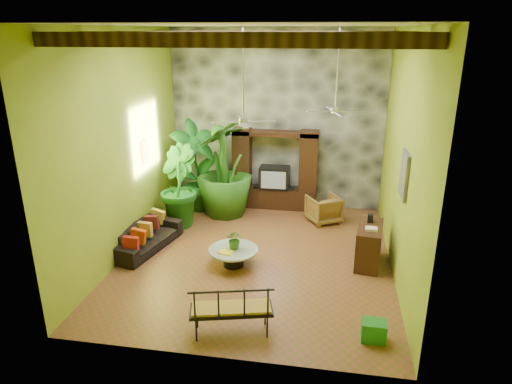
% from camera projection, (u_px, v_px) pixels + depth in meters
% --- Properties ---
extents(ground, '(7.00, 7.00, 0.00)m').
position_uv_depth(ground, '(257.00, 256.00, 10.50)').
color(ground, brown).
rests_on(ground, ground).
extents(ceiling, '(6.00, 7.00, 0.02)m').
position_uv_depth(ceiling, '(257.00, 25.00, 8.82)').
color(ceiling, silver).
rests_on(ceiling, back_wall).
extents(back_wall, '(6.00, 0.02, 5.00)m').
position_uv_depth(back_wall, '(277.00, 120.00, 12.91)').
color(back_wall, olive).
rests_on(back_wall, ground).
extents(left_wall, '(0.02, 7.00, 5.00)m').
position_uv_depth(left_wall, '(124.00, 145.00, 10.13)').
color(left_wall, olive).
rests_on(left_wall, ground).
extents(right_wall, '(0.02, 7.00, 5.00)m').
position_uv_depth(right_wall, '(403.00, 157.00, 9.19)').
color(right_wall, olive).
rests_on(right_wall, ground).
extents(stone_accent_wall, '(5.98, 0.10, 4.98)m').
position_uv_depth(stone_accent_wall, '(277.00, 121.00, 12.85)').
color(stone_accent_wall, '#313338').
rests_on(stone_accent_wall, ground).
extents(ceiling_beams, '(5.95, 5.36, 0.22)m').
position_uv_depth(ceiling_beams, '(257.00, 37.00, 8.89)').
color(ceiling_beams, '#3D2713').
rests_on(ceiling_beams, ceiling).
extents(entertainment_center, '(2.40, 0.55, 2.30)m').
position_uv_depth(entertainment_center, '(275.00, 176.00, 13.09)').
color(entertainment_center, black).
rests_on(entertainment_center, ground).
extents(ceiling_fan_front, '(1.28, 1.28, 1.86)m').
position_uv_depth(ceiling_fan_front, '(243.00, 111.00, 9.01)').
color(ceiling_fan_front, '#A9A9AD').
rests_on(ceiling_fan_front, ceiling).
extents(ceiling_fan_back, '(1.28, 1.28, 1.86)m').
position_uv_depth(ceiling_fan_back, '(336.00, 101.00, 10.22)').
color(ceiling_fan_back, '#A9A9AD').
rests_on(ceiling_fan_back, ceiling).
extents(wall_art_mask, '(0.06, 0.32, 0.55)m').
position_uv_depth(wall_art_mask, '(145.00, 151.00, 11.19)').
color(wall_art_mask, orange).
rests_on(wall_art_mask, left_wall).
extents(wall_art_painting, '(0.06, 0.70, 0.90)m').
position_uv_depth(wall_art_painting, '(404.00, 175.00, 8.70)').
color(wall_art_painting, '#295A98').
rests_on(wall_art_painting, right_wall).
extents(sofa, '(1.23, 2.16, 0.59)m').
position_uv_depth(sofa, '(146.00, 237.00, 10.77)').
color(sofa, black).
rests_on(sofa, ground).
extents(wicker_armchair, '(1.08, 1.09, 0.73)m').
position_uv_depth(wicker_armchair, '(324.00, 209.00, 12.28)').
color(wicker_armchair, olive).
rests_on(wicker_armchair, ground).
extents(tall_plant_a, '(1.64, 1.63, 2.62)m').
position_uv_depth(tall_plant_a, '(196.00, 166.00, 12.76)').
color(tall_plant_a, '#196120').
rests_on(tall_plant_a, ground).
extents(tall_plant_b, '(1.46, 1.51, 2.14)m').
position_uv_depth(tall_plant_b, '(177.00, 186.00, 11.88)').
color(tall_plant_b, '#1B6920').
rests_on(tall_plant_b, ground).
extents(tall_plant_c, '(1.93, 1.93, 2.74)m').
position_uv_depth(tall_plant_c, '(224.00, 167.00, 12.46)').
color(tall_plant_c, '#296119').
rests_on(tall_plant_c, ground).
extents(coffee_table, '(1.08, 1.08, 0.40)m').
position_uv_depth(coffee_table, '(233.00, 255.00, 10.00)').
color(coffee_table, black).
rests_on(coffee_table, ground).
extents(centerpiece_plant, '(0.46, 0.43, 0.43)m').
position_uv_depth(centerpiece_plant, '(235.00, 239.00, 9.92)').
color(centerpiece_plant, '#29631A').
rests_on(centerpiece_plant, coffee_table).
extents(yellow_tray, '(0.33, 0.27, 0.03)m').
position_uv_depth(yellow_tray, '(226.00, 252.00, 9.76)').
color(yellow_tray, yellow).
rests_on(yellow_tray, coffee_table).
extents(iron_bench, '(1.47, 0.84, 0.57)m').
position_uv_depth(iron_bench, '(230.00, 308.00, 7.59)').
color(iron_bench, black).
rests_on(iron_bench, ground).
extents(side_console, '(0.65, 1.18, 0.90)m').
position_uv_depth(side_console, '(369.00, 245.00, 10.01)').
color(side_console, '#392012').
rests_on(side_console, ground).
extents(green_bin, '(0.41, 0.31, 0.35)m').
position_uv_depth(green_bin, '(374.00, 331.00, 7.60)').
color(green_bin, '#217B34').
rests_on(green_bin, ground).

